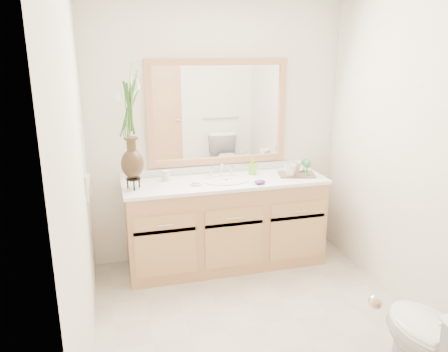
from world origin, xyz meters
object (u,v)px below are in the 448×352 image
object	(u,v)px
soap_bottle	(253,167)
tray	(297,174)
toilet	(436,344)
flower_vase	(129,116)
tumbler	(166,176)

from	to	relation	value
soap_bottle	tray	world-z (taller)	soap_bottle
tray	toilet	bearing A→B (deg)	-75.27
toilet	tray	world-z (taller)	tray
flower_vase	soap_bottle	world-z (taller)	flower_vase
tray	flower_vase	bearing A→B (deg)	-165.03
flower_vase	tray	distance (m)	1.63
soap_bottle	tray	size ratio (longest dim) A/B	0.42
flower_vase	soap_bottle	size ratio (longest dim) A/B	6.60
toilet	tumbler	xyz separation A→B (m)	(-1.22, 2.06, 0.51)
tumbler	soap_bottle	size ratio (longest dim) A/B	0.69
toilet	tray	size ratio (longest dim) A/B	2.29
flower_vase	tumbler	xyz separation A→B (m)	(0.30, 0.17, -0.57)
flower_vase	soap_bottle	bearing A→B (deg)	8.47
flower_vase	tray	xyz separation A→B (m)	(1.51, 0.02, -0.61)
tray	tumbler	bearing A→B (deg)	-172.69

